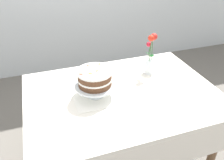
{
  "coord_description": "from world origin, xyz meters",
  "views": [
    {
      "loc": [
        -0.52,
        -1.3,
        1.72
      ],
      "look_at": [
        -0.08,
        0.01,
        0.86
      ],
      "focal_mm": 37.18,
      "sensor_mm": 36.0,
      "label": 1
    }
  ],
  "objects_px": {
    "cake_stand": "(95,86)",
    "dining_table": "(123,104)",
    "flower_vase": "(150,59)",
    "layer_cake": "(95,77)"
  },
  "relations": [
    {
      "from": "cake_stand",
      "to": "layer_cake",
      "type": "height_order",
      "value": "layer_cake"
    },
    {
      "from": "layer_cake",
      "to": "flower_vase",
      "type": "bearing_deg",
      "value": 19.04
    },
    {
      "from": "cake_stand",
      "to": "flower_vase",
      "type": "bearing_deg",
      "value": 19.04
    },
    {
      "from": "dining_table",
      "to": "layer_cake",
      "type": "distance_m",
      "value": 0.32
    },
    {
      "from": "cake_stand",
      "to": "dining_table",
      "type": "bearing_deg",
      "value": -12.98
    },
    {
      "from": "dining_table",
      "to": "cake_stand",
      "type": "height_order",
      "value": "cake_stand"
    },
    {
      "from": "dining_table",
      "to": "flower_vase",
      "type": "xyz_separation_m",
      "value": [
        0.31,
        0.22,
        0.23
      ]
    },
    {
      "from": "cake_stand",
      "to": "flower_vase",
      "type": "relative_size",
      "value": 0.84
    },
    {
      "from": "flower_vase",
      "to": "cake_stand",
      "type": "bearing_deg",
      "value": -160.96
    },
    {
      "from": "layer_cake",
      "to": "flower_vase",
      "type": "height_order",
      "value": "flower_vase"
    }
  ]
}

